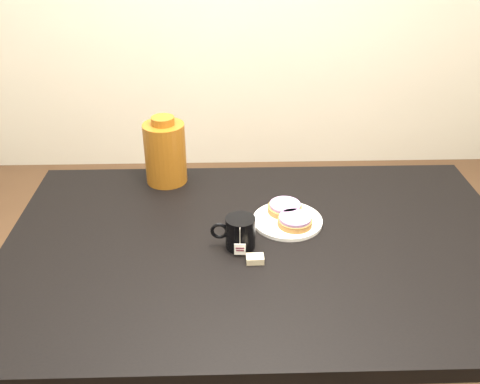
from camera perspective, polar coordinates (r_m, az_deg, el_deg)
The scene contains 7 objects.
table at distance 1.51m, azimuth 2.26°, elevation -8.01°, with size 1.40×0.90×0.75m.
plate at distance 1.54m, azimuth 5.09°, elevation -3.00°, with size 0.20×0.20×0.01m.
bagel_back at distance 1.57m, azimuth 4.82°, elevation -1.68°, with size 0.13×0.13×0.03m.
bagel_front at distance 1.51m, azimuth 5.87°, elevation -3.08°, with size 0.13×0.13×0.03m.
mug at distance 1.42m, azimuth -0.04°, elevation -4.33°, with size 0.12×0.09×0.09m.
teabag_pouch at distance 1.38m, azimuth 1.62°, elevation -7.16°, with size 0.04×0.03×0.02m, color #C6B793.
bagel_package at distance 1.73m, azimuth -7.99°, elevation 4.24°, with size 0.14×0.14×0.22m.
Camera 1 is at (-0.09, -1.19, 1.59)m, focal length 40.00 mm.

